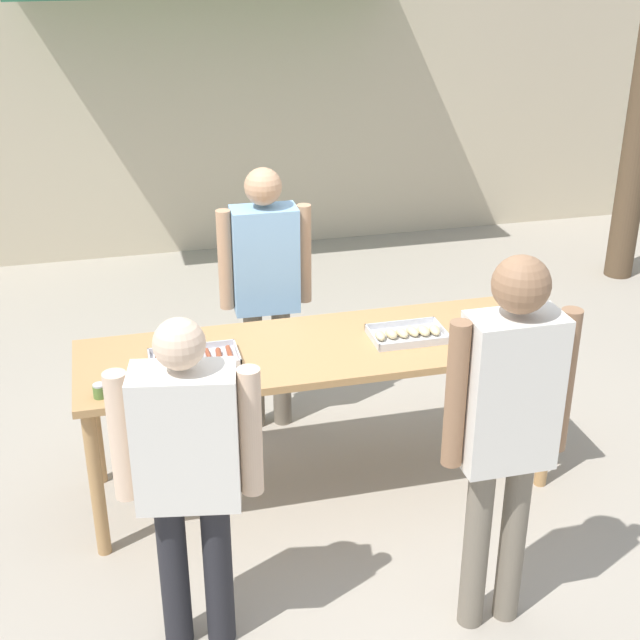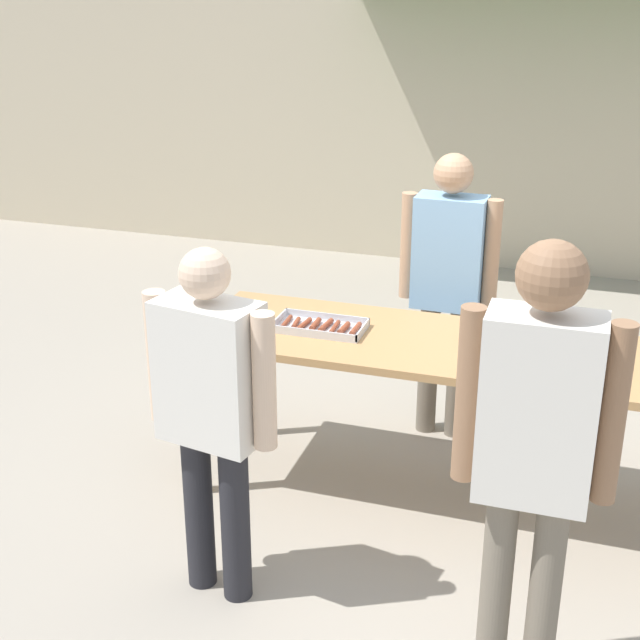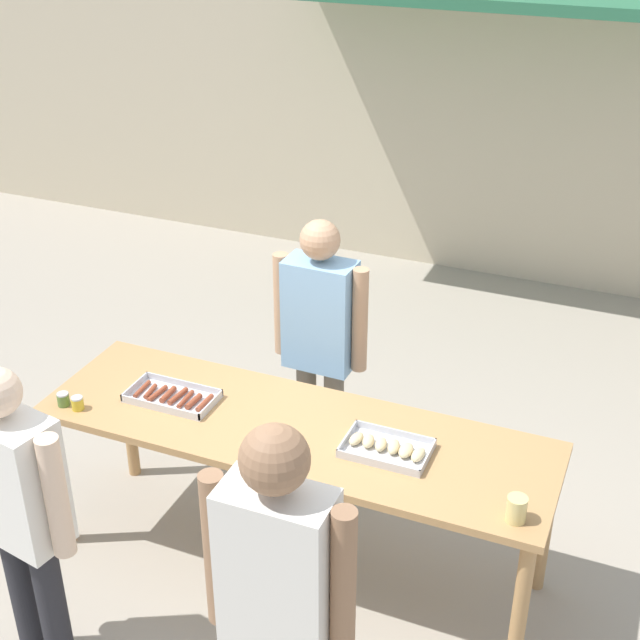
# 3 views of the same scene
# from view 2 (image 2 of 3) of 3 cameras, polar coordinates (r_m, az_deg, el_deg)

# --- Properties ---
(ground_plane) EXTENTS (24.00, 24.00, 0.00)m
(ground_plane) POSITION_cam_2_polar(r_m,az_deg,el_deg) (4.77, 7.87, -11.19)
(ground_plane) COLOR #A39989
(building_facade_back) EXTENTS (12.00, 1.11, 4.50)m
(building_facade_back) POSITION_cam_2_polar(r_m,az_deg,el_deg) (7.98, 14.33, 18.79)
(building_facade_back) COLOR beige
(building_facade_back) RESTS_ON ground
(serving_table) EXTENTS (2.55, 0.77, 0.87)m
(serving_table) POSITION_cam_2_polar(r_m,az_deg,el_deg) (4.40, 8.38, -2.66)
(serving_table) COLOR tan
(serving_table) RESTS_ON ground
(food_tray_sausages) EXTENTS (0.45, 0.25, 0.04)m
(food_tray_sausages) POSITION_cam_2_polar(r_m,az_deg,el_deg) (4.48, 0.05, -0.43)
(food_tray_sausages) COLOR silver
(food_tray_sausages) RESTS_ON serving_table
(food_tray_buns) EXTENTS (0.40, 0.26, 0.06)m
(food_tray_buns) POSITION_cam_2_polar(r_m,az_deg,el_deg) (4.29, 14.80, -2.09)
(food_tray_buns) COLOR silver
(food_tray_buns) RESTS_ON serving_table
(condiment_jar_mustard) EXTENTS (0.06, 0.06, 0.07)m
(condiment_jar_mustard) POSITION_cam_2_polar(r_m,az_deg,el_deg) (4.42, -6.92, -0.64)
(condiment_jar_mustard) COLOR #567A38
(condiment_jar_mustard) RESTS_ON serving_table
(condiment_jar_ketchup) EXTENTS (0.06, 0.06, 0.07)m
(condiment_jar_ketchup) POSITION_cam_2_polar(r_m,az_deg,el_deg) (4.38, -5.89, -0.79)
(condiment_jar_ketchup) COLOR gold
(condiment_jar_ketchup) RESTS_ON serving_table
(person_server_behind_table) EXTENTS (0.55, 0.22, 1.66)m
(person_server_behind_table) POSITION_cam_2_polar(r_m,az_deg,el_deg) (4.99, 8.20, 3.05)
(person_server_behind_table) COLOR #756B5B
(person_server_behind_table) RESTS_ON ground
(person_customer_holding_hotdog) EXTENTS (0.60, 0.30, 1.58)m
(person_customer_holding_hotdog) POSITION_cam_2_polar(r_m,az_deg,el_deg) (3.66, -6.99, -5.09)
(person_customer_holding_hotdog) COLOR #232328
(person_customer_holding_hotdog) RESTS_ON ground
(person_customer_with_cup) EXTENTS (0.56, 0.23, 1.78)m
(person_customer_with_cup) POSITION_cam_2_polar(r_m,az_deg,el_deg) (3.13, 13.62, -7.43)
(person_customer_with_cup) COLOR #756B5B
(person_customer_with_cup) RESTS_ON ground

